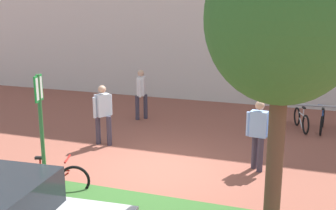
% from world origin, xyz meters
% --- Properties ---
extents(ground_plane, '(60.00, 60.00, 0.00)m').
position_xyz_m(ground_plane, '(0.00, 0.00, 0.00)').
color(ground_plane, brown).
extents(planter_strip, '(7.00, 1.10, 0.16)m').
position_xyz_m(planter_strip, '(-0.01, -2.24, 0.08)').
color(planter_strip, '#336028').
rests_on(planter_strip, ground).
extents(tree_sidewalk, '(2.47, 2.47, 5.09)m').
position_xyz_m(tree_sidewalk, '(2.91, -2.22, 3.70)').
color(tree_sidewalk, brown).
rests_on(tree_sidewalk, ground).
extents(parking_sign_post, '(0.12, 0.36, 2.60)m').
position_xyz_m(parking_sign_post, '(-1.65, -2.24, 1.69)').
color(parking_sign_post, '#2D7238').
rests_on(parking_sign_post, ground).
extents(bike_at_sign, '(1.62, 0.62, 0.86)m').
position_xyz_m(bike_at_sign, '(-1.62, -2.10, 0.35)').
color(bike_at_sign, black).
rests_on(bike_at_sign, ground).
extents(bike_rack_cluster, '(3.19, 1.78, 0.83)m').
position_xyz_m(bike_rack_cluster, '(3.82, 4.57, 0.35)').
color(bike_rack_cluster, '#99999E').
rests_on(bike_rack_cluster, ground).
extents(bollard_steel, '(0.16, 0.16, 0.90)m').
position_xyz_m(bollard_steel, '(2.01, 3.33, 0.45)').
color(bollard_steel, '#ADADB2').
rests_on(bollard_steel, ground).
extents(person_shirt_blue, '(0.35, 0.60, 1.72)m').
position_xyz_m(person_shirt_blue, '(-2.09, 3.99, 0.98)').
color(person_shirt_blue, '#383342').
rests_on(person_shirt_blue, ground).
extents(person_casual_tan, '(0.61, 0.32, 1.72)m').
position_xyz_m(person_casual_tan, '(2.30, 0.68, 0.98)').
color(person_casual_tan, '#383342').
rests_on(person_casual_tan, ground).
extents(person_shirt_white, '(0.49, 0.54, 1.72)m').
position_xyz_m(person_shirt_white, '(-2.07, 1.14, 0.98)').
color(person_shirt_white, '#383342').
rests_on(person_shirt_white, ground).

